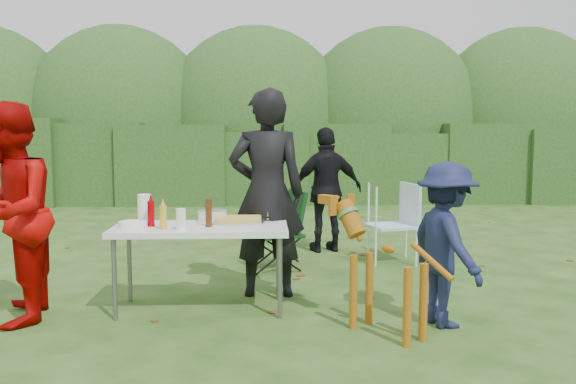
{
  "coord_description": "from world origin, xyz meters",
  "views": [
    {
      "loc": [
        0.2,
        -5.01,
        1.58
      ],
      "look_at": [
        0.41,
        0.52,
        1.0
      ],
      "focal_mm": 38.0,
      "sensor_mm": 36.0,
      "label": 1
    }
  ],
  "objects_px": {
    "mustard_bottle": "(163,217)",
    "beer_bottle": "(209,213)",
    "person_cook": "(267,193)",
    "person_red_jacket": "(9,214)",
    "camping_chair": "(278,230)",
    "paper_towel_roll": "(144,209)",
    "dog": "(388,270)",
    "child": "(446,244)",
    "person_black_puffy": "(327,190)",
    "folding_table": "(201,232)",
    "lawn_chair": "(392,223)",
    "ketchup_bottle": "(151,214)"
  },
  "relations": [
    {
      "from": "mustard_bottle",
      "to": "beer_bottle",
      "type": "bearing_deg",
      "value": 17.48
    },
    {
      "from": "person_cook",
      "to": "beer_bottle",
      "type": "bearing_deg",
      "value": 44.73
    },
    {
      "from": "person_red_jacket",
      "to": "mustard_bottle",
      "type": "bearing_deg",
      "value": 84.77
    },
    {
      "from": "camping_chair",
      "to": "mustard_bottle",
      "type": "distance_m",
      "value": 2.0
    },
    {
      "from": "person_red_jacket",
      "to": "paper_towel_roll",
      "type": "height_order",
      "value": "person_red_jacket"
    },
    {
      "from": "dog",
      "to": "child",
      "type": "bearing_deg",
      "value": -105.59
    },
    {
      "from": "beer_bottle",
      "to": "paper_towel_roll",
      "type": "xyz_separation_m",
      "value": [
        -0.58,
        0.2,
        0.01
      ]
    },
    {
      "from": "person_black_puffy",
      "to": "paper_towel_roll",
      "type": "relative_size",
      "value": 6.13
    },
    {
      "from": "person_cook",
      "to": "camping_chair",
      "type": "distance_m",
      "value": 1.21
    },
    {
      "from": "person_cook",
      "to": "person_black_puffy",
      "type": "height_order",
      "value": "person_cook"
    },
    {
      "from": "person_cook",
      "to": "child",
      "type": "relative_size",
      "value": 1.48
    },
    {
      "from": "folding_table",
      "to": "person_cook",
      "type": "height_order",
      "value": "person_cook"
    },
    {
      "from": "dog",
      "to": "lawn_chair",
      "type": "relative_size",
      "value": 1.14
    },
    {
      "from": "person_black_puffy",
      "to": "beer_bottle",
      "type": "distance_m",
      "value": 2.85
    },
    {
      "from": "person_cook",
      "to": "mustard_bottle",
      "type": "distance_m",
      "value": 1.07
    },
    {
      "from": "dog",
      "to": "paper_towel_roll",
      "type": "relative_size",
      "value": 4.11
    },
    {
      "from": "folding_table",
      "to": "ketchup_bottle",
      "type": "xyz_separation_m",
      "value": [
        -0.42,
        -0.0,
        0.16
      ]
    },
    {
      "from": "person_red_jacket",
      "to": "beer_bottle",
      "type": "height_order",
      "value": "person_red_jacket"
    },
    {
      "from": "dog",
      "to": "camping_chair",
      "type": "xyz_separation_m",
      "value": [
        -0.79,
        2.23,
        -0.06
      ]
    },
    {
      "from": "person_cook",
      "to": "person_black_puffy",
      "type": "xyz_separation_m",
      "value": [
        0.78,
        2.05,
        -0.18
      ]
    },
    {
      "from": "person_red_jacket",
      "to": "lawn_chair",
      "type": "height_order",
      "value": "person_red_jacket"
    },
    {
      "from": "person_red_jacket",
      "to": "lawn_chair",
      "type": "relative_size",
      "value": 1.91
    },
    {
      "from": "mustard_bottle",
      "to": "camping_chair",
      "type": "bearing_deg",
      "value": 59.53
    },
    {
      "from": "person_black_puffy",
      "to": "beer_bottle",
      "type": "relative_size",
      "value": 6.64
    },
    {
      "from": "person_red_jacket",
      "to": "camping_chair",
      "type": "bearing_deg",
      "value": 117.98
    },
    {
      "from": "paper_towel_roll",
      "to": "person_red_jacket",
      "type": "bearing_deg",
      "value": -155.27
    },
    {
      "from": "person_cook",
      "to": "lawn_chair",
      "type": "xyz_separation_m",
      "value": [
        1.48,
        1.4,
        -0.5
      ]
    },
    {
      "from": "lawn_chair",
      "to": "mustard_bottle",
      "type": "bearing_deg",
      "value": 26.15
    },
    {
      "from": "mustard_bottle",
      "to": "paper_towel_roll",
      "type": "height_order",
      "value": "paper_towel_roll"
    },
    {
      "from": "dog",
      "to": "ketchup_bottle",
      "type": "relative_size",
      "value": 4.86
    },
    {
      "from": "child",
      "to": "dog",
      "type": "bearing_deg",
      "value": 97.19
    },
    {
      "from": "ketchup_bottle",
      "to": "mustard_bottle",
      "type": "bearing_deg",
      "value": -50.94
    },
    {
      "from": "person_cook",
      "to": "dog",
      "type": "xyz_separation_m",
      "value": [
        0.92,
        -1.15,
        -0.47
      ]
    },
    {
      "from": "beer_bottle",
      "to": "lawn_chair",
      "type": "bearing_deg",
      "value": 43.64
    },
    {
      "from": "camping_chair",
      "to": "ketchup_bottle",
      "type": "bearing_deg",
      "value": 33.83
    },
    {
      "from": "person_cook",
      "to": "child",
      "type": "distance_m",
      "value": 1.74
    },
    {
      "from": "camping_chair",
      "to": "child",
      "type": "bearing_deg",
      "value": 102.94
    },
    {
      "from": "folding_table",
      "to": "dog",
      "type": "relative_size",
      "value": 1.4
    },
    {
      "from": "person_cook",
      "to": "child",
      "type": "xyz_separation_m",
      "value": [
        1.43,
        -0.94,
        -0.32
      ]
    },
    {
      "from": "mustard_bottle",
      "to": "beer_bottle",
      "type": "distance_m",
      "value": 0.39
    },
    {
      "from": "person_black_puffy",
      "to": "beer_bottle",
      "type": "height_order",
      "value": "person_black_puffy"
    },
    {
      "from": "person_cook",
      "to": "ketchup_bottle",
      "type": "xyz_separation_m",
      "value": [
        -1.0,
        -0.45,
        -0.12
      ]
    },
    {
      "from": "mustard_bottle",
      "to": "folding_table",
      "type": "bearing_deg",
      "value": 29.0
    },
    {
      "from": "dog",
      "to": "person_cook",
      "type": "bearing_deg",
      "value": 0.12
    },
    {
      "from": "dog",
      "to": "mustard_bottle",
      "type": "distance_m",
      "value": 1.89
    },
    {
      "from": "person_red_jacket",
      "to": "paper_towel_roll",
      "type": "distance_m",
      "value": 1.09
    },
    {
      "from": "dog",
      "to": "beer_bottle",
      "type": "height_order",
      "value": "dog"
    },
    {
      "from": "lawn_chair",
      "to": "ketchup_bottle",
      "type": "xyz_separation_m",
      "value": [
        -2.48,
        -1.85,
        0.38
      ]
    },
    {
      "from": "child",
      "to": "paper_towel_roll",
      "type": "relative_size",
      "value": 5.07
    },
    {
      "from": "person_red_jacket",
      "to": "camping_chair",
      "type": "distance_m",
      "value": 2.89
    }
  ]
}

